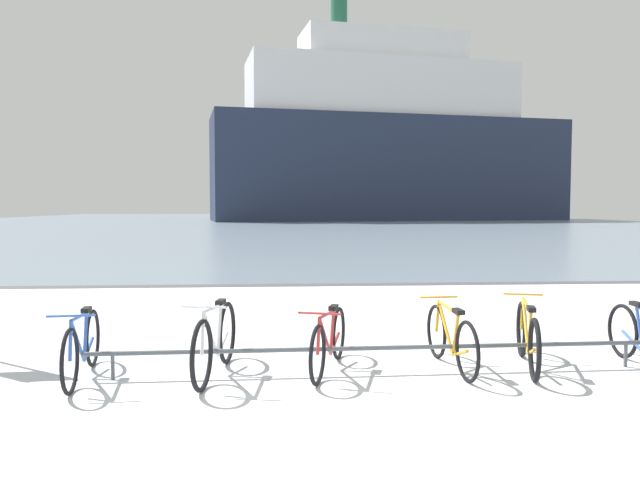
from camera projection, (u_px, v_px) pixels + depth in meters
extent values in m
cube|color=slate|center=(283.00, 221.00, 68.71)|extent=(80.00, 110.00, 0.08)
cube|color=#47474C|center=(293.00, 286.00, 13.92)|extent=(80.00, 0.50, 0.05)
cylinder|color=#4C5156|center=(379.00, 348.00, 6.64)|extent=(6.36, 0.20, 0.05)
cylinder|color=#4C5156|center=(113.00, 367.00, 6.40)|extent=(0.04, 0.04, 0.28)
cylinder|color=#4C5156|center=(626.00, 355.00, 6.90)|extent=(0.04, 0.04, 0.28)
torus|color=black|center=(70.00, 361.00, 5.89)|extent=(0.10, 0.66, 0.66)
torus|color=black|center=(93.00, 338.00, 6.92)|extent=(0.10, 0.66, 0.66)
cylinder|color=#3359B2|center=(78.00, 342.00, 6.22)|extent=(0.09, 0.55, 0.56)
cylinder|color=#3359B2|center=(85.00, 337.00, 6.55)|extent=(0.05, 0.19, 0.50)
cylinder|color=#3359B2|center=(79.00, 317.00, 6.28)|extent=(0.10, 0.69, 0.08)
cylinder|color=#3359B2|center=(89.00, 349.00, 6.71)|extent=(0.08, 0.46, 0.18)
cylinder|color=#3359B2|center=(70.00, 341.00, 5.92)|extent=(0.05, 0.12, 0.39)
cube|color=black|center=(86.00, 310.00, 6.62)|extent=(0.10, 0.21, 0.05)
cylinder|color=#3359B2|center=(71.00, 316.00, 5.94)|extent=(0.46, 0.07, 0.02)
torus|color=black|center=(202.00, 355.00, 5.98)|extent=(0.15, 0.72, 0.72)
torus|color=black|center=(227.00, 333.00, 7.05)|extent=(0.15, 0.72, 0.72)
cylinder|color=silver|center=(211.00, 335.00, 6.32)|extent=(0.12, 0.56, 0.61)
cylinder|color=silver|center=(219.00, 331.00, 6.67)|extent=(0.06, 0.20, 0.54)
cylinder|color=silver|center=(213.00, 309.00, 6.39)|extent=(0.14, 0.70, 0.09)
cylinder|color=silver|center=(222.00, 344.00, 6.83)|extent=(0.10, 0.47, 0.20)
cylinder|color=silver|center=(203.00, 334.00, 6.01)|extent=(0.05, 0.12, 0.43)
cube|color=black|center=(221.00, 302.00, 6.73)|extent=(0.11, 0.21, 0.05)
cylinder|color=silver|center=(204.00, 307.00, 6.04)|extent=(0.46, 0.09, 0.02)
torus|color=black|center=(318.00, 355.00, 6.19)|extent=(0.22, 0.61, 0.63)
torus|color=black|center=(339.00, 333.00, 7.24)|extent=(0.22, 0.61, 0.63)
cylinder|color=#B22D2D|center=(325.00, 337.00, 6.53)|extent=(0.20, 0.55, 0.53)
cylinder|color=#B22D2D|center=(332.00, 332.00, 6.87)|extent=(0.09, 0.20, 0.48)
cylinder|color=#B22D2D|center=(327.00, 314.00, 6.59)|extent=(0.24, 0.69, 0.08)
cylinder|color=#B22D2D|center=(335.00, 343.00, 7.03)|extent=(0.17, 0.46, 0.18)
cylinder|color=#B22D2D|center=(318.00, 337.00, 6.22)|extent=(0.07, 0.12, 0.37)
cube|color=black|center=(334.00, 307.00, 6.93)|extent=(0.14, 0.21, 0.05)
cylinder|color=#B22D2D|center=(319.00, 313.00, 6.25)|extent=(0.45, 0.16, 0.02)
torus|color=black|center=(436.00, 331.00, 7.30)|extent=(0.08, 0.65, 0.65)
torus|color=black|center=(467.00, 351.00, 6.30)|extent=(0.08, 0.65, 0.65)
cylinder|color=gold|center=(446.00, 327.00, 6.97)|extent=(0.07, 0.53, 0.55)
cylinder|color=gold|center=(456.00, 335.00, 6.64)|extent=(0.05, 0.19, 0.49)
cylinder|color=gold|center=(448.00, 308.00, 6.88)|extent=(0.08, 0.66, 0.08)
cylinder|color=gold|center=(460.00, 353.00, 6.52)|extent=(0.06, 0.44, 0.18)
cylinder|color=gold|center=(438.00, 316.00, 7.25)|extent=(0.04, 0.11, 0.39)
cube|color=black|center=(458.00, 311.00, 6.55)|extent=(0.09, 0.20, 0.05)
cylinder|color=gold|center=(439.00, 297.00, 7.20)|extent=(0.46, 0.05, 0.02)
torus|color=black|center=(522.00, 329.00, 7.37)|extent=(0.23, 0.67, 0.68)
torus|color=black|center=(535.00, 350.00, 6.31)|extent=(0.23, 0.67, 0.68)
cylinder|color=gold|center=(526.00, 325.00, 7.02)|extent=(0.18, 0.56, 0.57)
cylinder|color=gold|center=(530.00, 333.00, 6.68)|extent=(0.09, 0.20, 0.51)
cylinder|color=gold|center=(527.00, 305.00, 6.93)|extent=(0.22, 0.69, 0.08)
cylinder|color=gold|center=(531.00, 352.00, 6.54)|extent=(0.16, 0.46, 0.19)
cylinder|color=gold|center=(522.00, 314.00, 7.32)|extent=(0.07, 0.12, 0.40)
cube|color=black|center=(531.00, 309.00, 6.58)|extent=(0.13, 0.21, 0.05)
cylinder|color=gold|center=(523.00, 294.00, 7.27)|extent=(0.45, 0.14, 0.02)
torus|color=black|center=(623.00, 331.00, 7.30)|extent=(0.06, 0.66, 0.66)
cylinder|color=#3359B2|center=(640.00, 329.00, 6.94)|extent=(0.04, 0.19, 0.50)
cylinder|color=#3359B2|center=(632.00, 341.00, 7.09)|extent=(0.05, 0.45, 0.18)
cube|color=black|center=(637.00, 304.00, 7.00)|extent=(0.09, 0.20, 0.05)
cube|color=#232D47|center=(389.00, 170.00, 73.33)|extent=(43.79, 17.74, 12.14)
cube|color=white|center=(382.00, 92.00, 72.54)|extent=(33.02, 14.37, 6.68)
cube|color=white|center=(382.00, 49.00, 72.25)|extent=(20.15, 10.65, 3.40)
cylinder|color=#1E593F|center=(339.00, 8.00, 70.77)|extent=(1.94, 1.94, 5.46)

